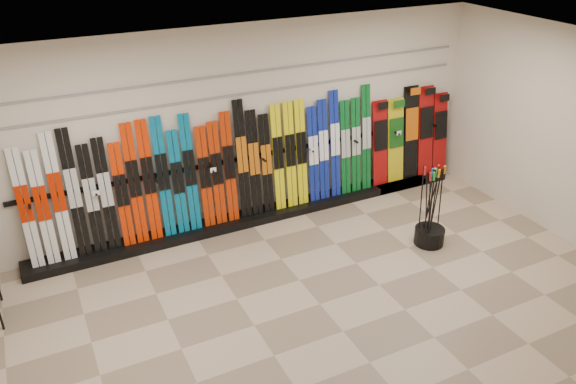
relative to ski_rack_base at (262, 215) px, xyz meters
name	(u,v)px	position (x,y,z in m)	size (l,w,h in m)	color
floor	(320,304)	(-0.22, -2.28, -0.06)	(8.00, 8.00, 0.00)	gray
back_wall	(240,127)	(-0.22, 0.22, 1.44)	(8.00, 8.00, 0.00)	beige
right_wall	(571,139)	(3.78, -2.28, 1.44)	(5.00, 5.00, 0.00)	beige
ceiling	(328,66)	(-0.22, -2.28, 2.94)	(8.00, 8.00, 0.00)	silver
ski_rack_base	(262,215)	(0.00, 0.00, 0.00)	(8.00, 0.40, 0.12)	black
skis	(217,171)	(-0.68, 0.06, 0.89)	(5.38, 0.25, 1.82)	white
snowboards	(411,136)	(2.87, 0.07, 0.81)	(1.56, 0.25, 1.60)	#990C0C
pole_bin	(429,236)	(1.89, -1.76, 0.07)	(0.43, 0.43, 0.25)	black
ski_poles	(430,206)	(1.87, -1.73, 0.55)	(0.43, 0.32, 1.18)	black
slatwall_rail_0	(239,95)	(-0.22, 0.20, 1.94)	(7.60, 0.02, 0.03)	gray
slatwall_rail_1	(238,74)	(-0.22, 0.20, 2.24)	(7.60, 0.02, 0.03)	gray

